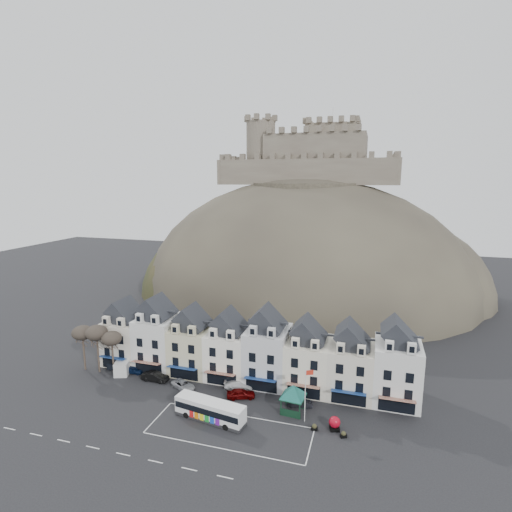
{
  "coord_description": "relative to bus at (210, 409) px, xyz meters",
  "views": [
    {
      "loc": [
        19.37,
        -44.31,
        33.52
      ],
      "look_at": [
        -1.08,
        24.0,
        19.78
      ],
      "focal_mm": 28.0,
      "sensor_mm": 36.0,
      "label": 1
    }
  ],
  "objects": [
    {
      "name": "bus",
      "position": [
        0.0,
        0.0,
        0.0
      ],
      "size": [
        10.71,
        4.06,
        2.95
      ],
      "rotation": [
        0.0,
        0.0,
        -0.16
      ],
      "color": "#262628",
      "rests_on": "ground"
    },
    {
      "name": "castle",
      "position": [
        2.0,
        73.14,
        38.56
      ],
      "size": [
        50.2,
        22.2,
        22.0
      ],
      "color": "brown",
      "rests_on": "ground"
    },
    {
      "name": "white_van",
      "position": [
        -20.41,
        9.21,
        -0.44
      ],
      "size": [
        3.81,
        5.66,
        2.38
      ],
      "rotation": [
        0.0,
        0.0,
        0.33
      ],
      "color": "silver",
      "rests_on": "ground"
    },
    {
      "name": "tree_left_mid",
      "position": [
        -24.51,
        7.71,
        5.61
      ],
      "size": [
        3.78,
        3.78,
        8.64
      ],
      "color": "#3C2E26",
      "rests_on": "ground"
    },
    {
      "name": "townhouse_terrace",
      "position": [
        1.64,
        13.18,
        3.67
      ],
      "size": [
        54.4,
        9.35,
        11.8
      ],
      "color": "silver",
      "rests_on": "ground"
    },
    {
      "name": "car_white",
      "position": [
        1.09,
        9.21,
        -0.94
      ],
      "size": [
        5.09,
        2.93,
        1.39
      ],
      "primitive_type": "imported",
      "rotation": [
        0.0,
        0.0,
        1.79
      ],
      "color": "white",
      "rests_on": "ground"
    },
    {
      "name": "bus_shelter",
      "position": [
        10.82,
        5.25,
        1.7
      ],
      "size": [
        6.74,
        6.74,
        4.29
      ],
      "rotation": [
        0.0,
        0.0,
        -0.09
      ],
      "color": "black",
      "rests_on": "ground"
    },
    {
      "name": "red_buoy",
      "position": [
        17.08,
        2.77,
        -0.66
      ],
      "size": [
        1.6,
        1.6,
        1.91
      ],
      "rotation": [
        0.0,
        0.0,
        0.29
      ],
      "color": "black",
      "rests_on": "ground"
    },
    {
      "name": "coach_bay_markings",
      "position": [
        3.49,
        -1.54,
        -1.63
      ],
      "size": [
        22.0,
        7.5,
        0.01
      ],
      "primitive_type": "cube",
      "color": "silver",
      "rests_on": "ground"
    },
    {
      "name": "car_maroon",
      "position": [
        2.29,
        6.71,
        -0.88
      ],
      "size": [
        4.75,
        3.23,
        1.5
      ],
      "primitive_type": "imported",
      "rotation": [
        0.0,
        0.0,
        1.93
      ],
      "color": "#4C0404",
      "rests_on": "ground"
    },
    {
      "name": "tree_left_near",
      "position": [
        -21.51,
        7.71,
        4.92
      ],
      "size": [
        3.43,
        3.43,
        7.84
      ],
      "color": "#3C2E26",
      "rests_on": "ground"
    },
    {
      "name": "car_black",
      "position": [
        -13.31,
        7.63,
        -0.86
      ],
      "size": [
        4.71,
        1.68,
        1.55
      ],
      "primitive_type": "imported",
      "rotation": [
        0.0,
        0.0,
        1.56
      ],
      "color": "black",
      "rests_on": "ground"
    },
    {
      "name": "planter_east",
      "position": [
        14.49,
        1.86,
        -1.19
      ],
      "size": [
        0.96,
        0.64,
        0.92
      ],
      "rotation": [
        0.0,
        0.0,
        0.1
      ],
      "color": "black",
      "rests_on": "ground"
    },
    {
      "name": "flagpole",
      "position": [
        12.94,
        3.52,
        2.92
      ],
      "size": [
        1.07,
        0.52,
        7.97
      ],
      "rotation": [
        0.0,
        0.0,
        0.42
      ],
      "color": "silver",
      "rests_on": "ground"
    },
    {
      "name": "planter_west",
      "position": [
        18.41,
        1.41,
        -1.21
      ],
      "size": [
        0.98,
        0.77,
        0.88
      ],
      "rotation": [
        0.0,
        0.0,
        0.43
      ],
      "color": "black",
      "rests_on": "ground"
    },
    {
      "name": "car_silver",
      "position": [
        -7.62,
        6.71,
        -1.02
      ],
      "size": [
        4.83,
        3.67,
        1.23
      ],
      "primitive_type": "imported",
      "rotation": [
        0.0,
        0.0,
        1.14
      ],
      "color": "#9C9EA3",
      "rests_on": "ground"
    },
    {
      "name": "ground",
      "position": [
        1.49,
        -2.79,
        -1.63
      ],
      "size": [
        300.0,
        300.0,
        0.0
      ],
      "primitive_type": "plane",
      "color": "black",
      "rests_on": "ground"
    },
    {
      "name": "castle_hill",
      "position": [
        2.74,
        66.16,
        -1.52
      ],
      "size": [
        100.0,
        76.0,
        68.0
      ],
      "color": "#353029",
      "rests_on": "ground"
    },
    {
      "name": "car_charcoal",
      "position": [
        11.49,
        7.01,
        -1.0
      ],
      "size": [
        4.02,
        2.04,
        1.26
      ],
      "primitive_type": "imported",
      "rotation": [
        0.0,
        0.0,
        1.76
      ],
      "color": "black",
      "rests_on": "ground"
    },
    {
      "name": "tree_left_far",
      "position": [
        -27.51,
        7.71,
        5.27
      ],
      "size": [
        3.61,
        3.61,
        8.24
      ],
      "color": "#3C2E26",
      "rests_on": "ground"
    },
    {
      "name": "car_navy",
      "position": [
        -18.51,
        8.97,
        -1.01
      ],
      "size": [
        3.77,
        1.76,
        1.25
      ],
      "primitive_type": "imported",
      "rotation": [
        0.0,
        0.0,
        1.65
      ],
      "color": "#0C1C3E",
      "rests_on": "ground"
    }
  ]
}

